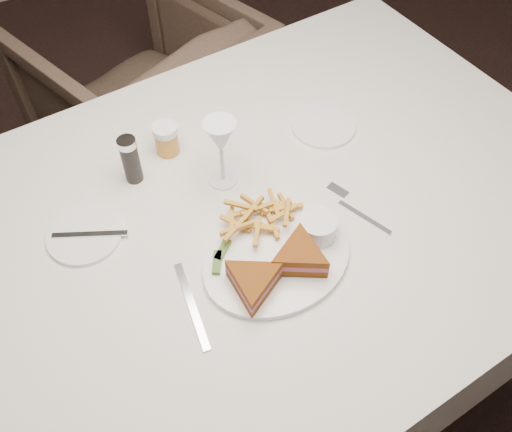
{
  "coord_description": "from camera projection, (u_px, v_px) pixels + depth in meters",
  "views": [
    {
      "loc": [
        -0.49,
        -0.71,
        1.73
      ],
      "look_at": [
        -0.14,
        -0.06,
        0.8
      ],
      "focal_mm": 40.0,
      "sensor_mm": 36.0,
      "label": 1
    }
  ],
  "objects": [
    {
      "name": "ground",
      "position": [
        283.0,
        337.0,
        1.89
      ],
      "size": [
        5.0,
        5.0,
        0.0
      ],
      "primitive_type": "plane",
      "color": "black",
      "rests_on": "ground"
    },
    {
      "name": "table",
      "position": [
        247.0,
        300.0,
        1.55
      ],
      "size": [
        1.71,
        1.2,
        0.75
      ],
      "primitive_type": "cube",
      "rotation": [
        0.0,
        0.0,
        0.07
      ],
      "color": "silver",
      "rests_on": "ground"
    },
    {
      "name": "chair_far",
      "position": [
        147.0,
        91.0,
        2.12
      ],
      "size": [
        0.88,
        0.85,
        0.72
      ],
      "primitive_type": "imported",
      "rotation": [
        0.0,
        0.0,
        3.46
      ],
      "color": "#4A392D",
      "rests_on": "ground"
    },
    {
      "name": "table_setting",
      "position": [
        251.0,
        219.0,
        1.2
      ],
      "size": [
        0.79,
        0.58,
        0.18
      ],
      "color": "white",
      "rests_on": "table"
    }
  ]
}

